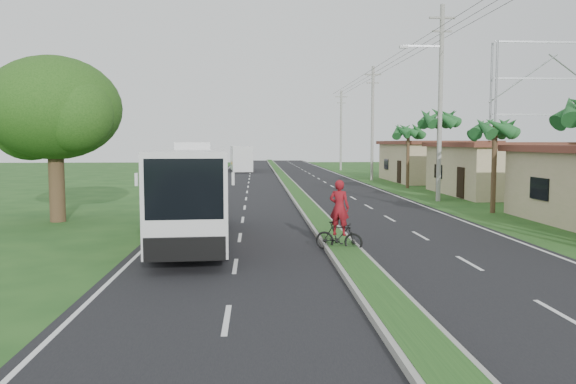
{
  "coord_description": "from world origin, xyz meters",
  "views": [
    {
      "loc": [
        -2.9,
        -16.23,
        3.62
      ],
      "look_at": [
        -1.69,
        4.48,
        1.8
      ],
      "focal_mm": 35.0,
      "sensor_mm": 36.0,
      "label": 1
    }
  ],
  "objects": [
    {
      "name": "shop_mid",
      "position": [
        14.0,
        22.0,
        1.86
      ],
      "size": [
        7.6,
        10.6,
        3.67
      ],
      "color": "tan",
      "rests_on": "ground"
    },
    {
      "name": "median_strip",
      "position": [
        0.0,
        20.0,
        0.1
      ],
      "size": [
        1.2,
        160.0,
        0.18
      ],
      "color": "gray",
      "rests_on": "ground"
    },
    {
      "name": "ground",
      "position": [
        0.0,
        0.0,
        0.0
      ],
      "size": [
        180.0,
        180.0,
        0.0
      ],
      "primitive_type": "plane",
      "color": "#1C4419",
      "rests_on": "ground"
    },
    {
      "name": "utility_pole_b",
      "position": [
        8.47,
        18.0,
        6.26
      ],
      "size": [
        3.2,
        0.28,
        12.0
      ],
      "color": "gray",
      "rests_on": "ground"
    },
    {
      "name": "utility_pole_c",
      "position": [
        8.5,
        38.0,
        5.67
      ],
      "size": [
        1.6,
        0.28,
        11.0
      ],
      "color": "gray",
      "rests_on": "ground"
    },
    {
      "name": "shade_tree",
      "position": [
        -12.11,
        10.02,
        5.03
      ],
      "size": [
        6.3,
        6.0,
        7.54
      ],
      "color": "#473321",
      "rests_on": "ground"
    },
    {
      "name": "shop_far",
      "position": [
        14.0,
        36.0,
        1.93
      ],
      "size": [
        8.6,
        11.6,
        3.82
      ],
      "color": "tan",
      "rests_on": "ground"
    },
    {
      "name": "lane_edge_right",
      "position": [
        6.7,
        20.0,
        0.0
      ],
      "size": [
        0.12,
        160.0,
        0.01
      ],
      "primitive_type": "cube",
      "color": "silver",
      "rests_on": "ground"
    },
    {
      "name": "palm_verge_c",
      "position": [
        8.8,
        19.0,
        5.12
      ],
      "size": [
        2.4,
        2.4,
        5.85
      ],
      "color": "#473321",
      "rests_on": "ground"
    },
    {
      "name": "road_asphalt",
      "position": [
        0.0,
        20.0,
        0.01
      ],
      "size": [
        14.0,
        160.0,
        0.02
      ],
      "primitive_type": "cube",
      "color": "black",
      "rests_on": "ground"
    },
    {
      "name": "billboard_lattice",
      "position": [
        22.0,
        30.0,
        6.82
      ],
      "size": [
        10.18,
        1.18,
        12.07
      ],
      "color": "gray",
      "rests_on": "ground"
    },
    {
      "name": "motorcyclist",
      "position": [
        -0.12,
        2.15,
        0.92
      ],
      "size": [
        1.67,
        1.1,
        2.4
      ],
      "rotation": [
        0.0,
        0.0,
        -0.44
      ],
      "color": "black",
      "rests_on": "ground"
    },
    {
      "name": "palm_verge_d",
      "position": [
        9.3,
        28.0,
        4.55
      ],
      "size": [
        2.4,
        2.4,
        5.25
      ],
      "color": "#473321",
      "rests_on": "ground"
    },
    {
      "name": "coach_bus_main",
      "position": [
        -5.2,
        4.59,
        2.0
      ],
      "size": [
        3.11,
        11.39,
        3.64
      ],
      "rotation": [
        0.0,
        0.0,
        0.07
      ],
      "color": "silver",
      "rests_on": "ground"
    },
    {
      "name": "utility_pole_d",
      "position": [
        8.5,
        58.0,
        5.42
      ],
      "size": [
        1.6,
        0.28,
        10.5
      ],
      "color": "gray",
      "rests_on": "ground"
    },
    {
      "name": "lane_edge_left",
      "position": [
        -6.7,
        20.0,
        0.0
      ],
      "size": [
        0.12,
        160.0,
        0.01
      ],
      "primitive_type": "cube",
      "color": "silver",
      "rests_on": "ground"
    },
    {
      "name": "palm_verge_b",
      "position": [
        9.4,
        12.0,
        4.36
      ],
      "size": [
        2.4,
        2.4,
        5.05
      ],
      "color": "#473321",
      "rests_on": "ground"
    },
    {
      "name": "coach_bus_far",
      "position": [
        -4.74,
        56.24,
        1.83
      ],
      "size": [
        3.19,
        11.21,
        3.22
      ],
      "rotation": [
        0.0,
        0.0,
        0.07
      ],
      "color": "silver",
      "rests_on": "ground"
    }
  ]
}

